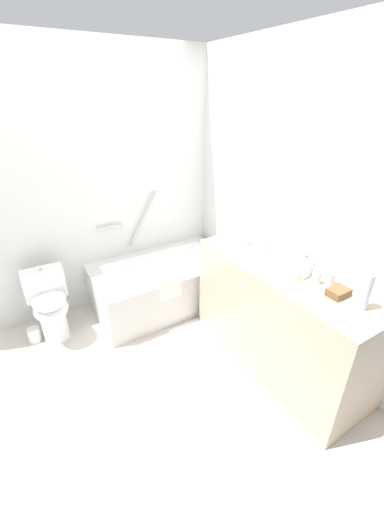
{
  "coord_description": "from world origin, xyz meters",
  "views": [
    {
      "loc": [
        -0.45,
        -1.79,
        2.04
      ],
      "look_at": [
        0.75,
        0.21,
        0.84
      ],
      "focal_mm": 22.03,
      "sensor_mm": 36.0,
      "label": 1
    }
  ],
  "objects": [
    {
      "name": "drinking_glass_1",
      "position": [
        1.28,
        -0.72,
        0.94
      ],
      "size": [
        0.06,
        0.06,
        0.09
      ],
      "primitive_type": "cylinder",
      "color": "white",
      "rests_on": "vanity_counter"
    },
    {
      "name": "bathtub",
      "position": [
        0.75,
        0.8,
        0.27
      ],
      "size": [
        1.43,
        0.8,
        1.15
      ],
      "color": "silver",
      "rests_on": "ground_plane"
    },
    {
      "name": "vanity_counter",
      "position": [
        1.21,
        -0.42,
        0.45
      ],
      "size": [
        0.59,
        1.53,
        0.9
      ],
      "primitive_type": "cube",
      "color": "tan",
      "rests_on": "ground_plane"
    },
    {
      "name": "soap_dish",
      "position": [
        1.21,
        0.16,
        0.91
      ],
      "size": [
        0.09,
        0.06,
        0.02
      ],
      "primitive_type": "cube",
      "color": "white",
      "rests_on": "vanity_counter"
    },
    {
      "name": "toilet_paper_roll",
      "position": [
        -0.55,
        0.89,
        0.07
      ],
      "size": [
        0.11,
        0.11,
        0.13
      ],
      "primitive_type": "cylinder",
      "color": "white",
      "rests_on": "ground_plane"
    },
    {
      "name": "wall_back_tiled",
      "position": [
        0.0,
        1.25,
        1.24
      ],
      "size": [
        3.42,
        0.1,
        2.48
      ],
      "primitive_type": "cube",
      "color": "silver",
      "rests_on": "ground_plane"
    },
    {
      "name": "ground_plane",
      "position": [
        0.0,
        0.0,
        0.0
      ],
      "size": [
        4.02,
        4.02,
        0.0
      ],
      "primitive_type": "plane",
      "color": "beige"
    },
    {
      "name": "drinking_glass_2",
      "position": [
        1.22,
        -0.66,
        0.94
      ],
      "size": [
        0.06,
        0.06,
        0.08
      ],
      "primitive_type": "cylinder",
      "color": "white",
      "rests_on": "vanity_counter"
    },
    {
      "name": "amenity_basket",
      "position": [
        1.21,
        -0.84,
        0.92
      ],
      "size": [
        0.14,
        0.1,
        0.05
      ],
      "primitive_type": "cube",
      "color": "brown",
      "rests_on": "vanity_counter"
    },
    {
      "name": "toilet",
      "position": [
        -0.36,
        0.87,
        0.35
      ],
      "size": [
        0.36,
        0.5,
        0.66
      ],
      "rotation": [
        0.0,
        0.0,
        -1.59
      ],
      "color": "white",
      "rests_on": "ground_plane"
    },
    {
      "name": "water_bottle_0",
      "position": [
        1.25,
        -0.16,
        1.01
      ],
      "size": [
        0.07,
        0.07,
        0.23
      ],
      "color": "silver",
      "rests_on": "vanity_counter"
    },
    {
      "name": "sink_basin",
      "position": [
        1.18,
        -0.42,
        0.93
      ],
      "size": [
        0.35,
        0.35,
        0.06
      ],
      "primitive_type": "cylinder",
      "color": "white",
      "rests_on": "vanity_counter"
    },
    {
      "name": "sink_faucet",
      "position": [
        1.38,
        -0.42,
        0.93
      ],
      "size": [
        0.14,
        0.15,
        0.07
      ],
      "color": "#B7B7BC",
      "rests_on": "vanity_counter"
    },
    {
      "name": "bath_mat",
      "position": [
        0.91,
        0.18,
        0.01
      ],
      "size": [
        0.68,
        0.37,
        0.01
      ],
      "primitive_type": "cube",
      "color": "white",
      "rests_on": "ground_plane"
    },
    {
      "name": "water_bottle_2",
      "position": [
        1.26,
        0.24,
        0.99
      ],
      "size": [
        0.06,
        0.06,
        0.19
      ],
      "color": "silver",
      "rests_on": "vanity_counter"
    },
    {
      "name": "drinking_glass_0",
      "position": [
        1.2,
        0.07,
        0.95
      ],
      "size": [
        0.06,
        0.06,
        0.09
      ],
      "primitive_type": "cylinder",
      "color": "white",
      "rests_on": "vanity_counter"
    },
    {
      "name": "wall_right_mirror",
      "position": [
        1.56,
        0.0,
        1.24
      ],
      "size": [
        0.1,
        2.8,
        2.48
      ],
      "primitive_type": "cube",
      "color": "silver",
      "rests_on": "ground_plane"
    },
    {
      "name": "water_bottle_1",
      "position": [
        1.21,
        -0.99,
        1.02
      ],
      "size": [
        0.06,
        0.06,
        0.26
      ],
      "color": "silver",
      "rests_on": "vanity_counter"
    }
  ]
}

